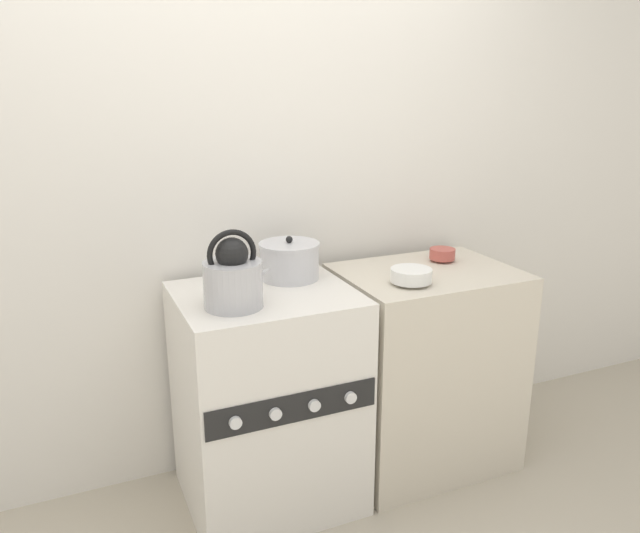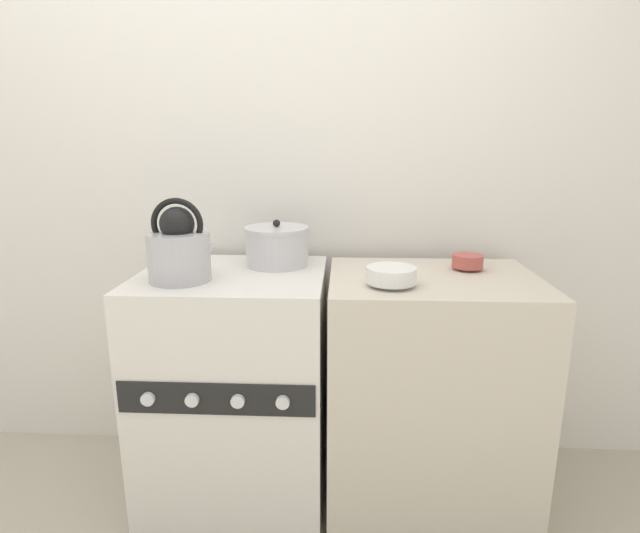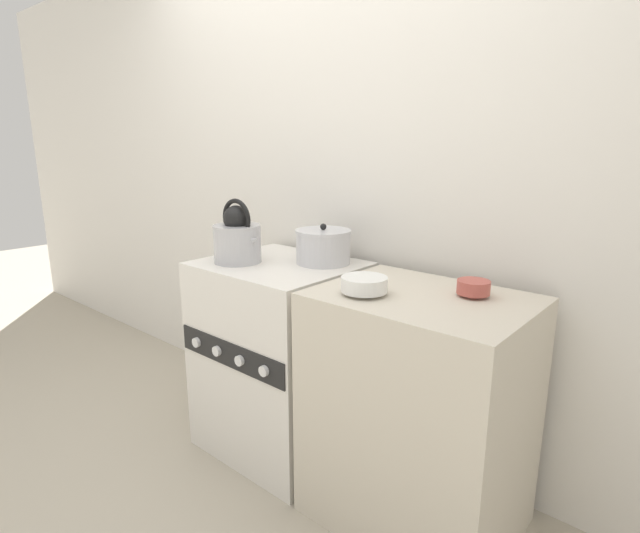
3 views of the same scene
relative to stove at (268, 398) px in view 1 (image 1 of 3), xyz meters
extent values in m
cube|color=silver|center=(0.00, 0.36, 0.80)|extent=(7.00, 0.06, 2.50)
cube|color=silver|center=(0.00, 0.00, 0.00)|extent=(0.67, 0.58, 0.90)
cube|color=black|center=(0.00, -0.29, 0.11)|extent=(0.64, 0.01, 0.11)
cylinder|color=silver|center=(-0.22, -0.30, 0.11)|extent=(0.04, 0.02, 0.04)
cylinder|color=silver|center=(-0.07, -0.30, 0.11)|extent=(0.04, 0.02, 0.04)
cylinder|color=silver|center=(0.07, -0.30, 0.11)|extent=(0.04, 0.02, 0.04)
cylinder|color=silver|center=(0.22, -0.30, 0.11)|extent=(0.04, 0.02, 0.04)
cube|color=beige|center=(0.73, -0.01, 0.00)|extent=(0.74, 0.56, 0.90)
cylinder|color=#B2B2B7|center=(-0.15, -0.10, 0.53)|extent=(0.21, 0.21, 0.17)
sphere|color=black|center=(-0.15, -0.10, 0.64)|extent=(0.12, 0.12, 0.12)
torus|color=black|center=(-0.15, -0.10, 0.64)|extent=(0.18, 0.02, 0.18)
cone|color=#B2B2B7|center=(-0.05, -0.10, 0.56)|extent=(0.10, 0.05, 0.08)
cylinder|color=silver|center=(0.15, 0.13, 0.52)|extent=(0.24, 0.24, 0.13)
cylinder|color=silver|center=(0.15, 0.13, 0.59)|extent=(0.25, 0.25, 0.01)
sphere|color=black|center=(0.15, 0.13, 0.61)|extent=(0.03, 0.03, 0.03)
cylinder|color=white|center=(0.56, -0.13, 0.45)|extent=(0.07, 0.07, 0.01)
cylinder|color=white|center=(0.56, -0.13, 0.49)|extent=(0.16, 0.16, 0.05)
cylinder|color=#B75147|center=(0.86, 0.09, 0.45)|extent=(0.05, 0.05, 0.01)
cylinder|color=#B75147|center=(0.86, 0.09, 0.48)|extent=(0.11, 0.11, 0.05)
camera|label=1|loc=(-0.71, -2.14, 1.22)|focal=35.00mm
camera|label=2|loc=(0.41, -1.73, 0.91)|focal=28.00mm
camera|label=3|loc=(1.54, -1.51, 0.97)|focal=28.00mm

